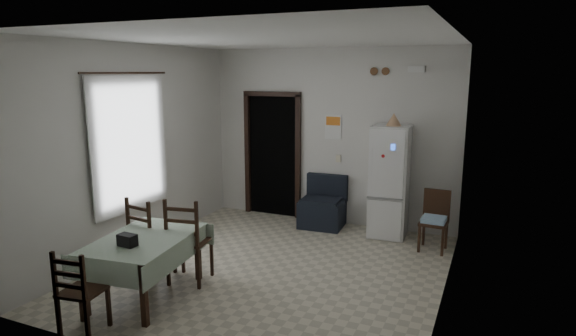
% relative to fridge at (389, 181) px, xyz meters
% --- Properties ---
extents(ground, '(4.50, 4.50, 0.00)m').
position_rel_fridge_xyz_m(ground, '(-1.07, -1.93, -0.86)').
color(ground, '#BDB49A').
rests_on(ground, ground).
extents(ceiling, '(4.20, 4.50, 0.02)m').
position_rel_fridge_xyz_m(ceiling, '(-1.07, -1.93, 2.04)').
color(ceiling, white).
rests_on(ceiling, ground).
extents(wall_back, '(4.20, 0.02, 2.90)m').
position_rel_fridge_xyz_m(wall_back, '(-1.07, 0.32, 0.59)').
color(wall_back, silver).
rests_on(wall_back, ground).
extents(wall_front, '(4.20, 0.02, 2.90)m').
position_rel_fridge_xyz_m(wall_front, '(-1.07, -4.18, 0.59)').
color(wall_front, silver).
rests_on(wall_front, ground).
extents(wall_left, '(0.02, 4.50, 2.90)m').
position_rel_fridge_xyz_m(wall_left, '(-3.17, -1.93, 0.59)').
color(wall_left, silver).
rests_on(wall_left, ground).
extents(wall_right, '(0.02, 4.50, 2.90)m').
position_rel_fridge_xyz_m(wall_right, '(1.03, -1.93, 0.59)').
color(wall_right, silver).
rests_on(wall_right, ground).
extents(doorway, '(1.06, 0.52, 2.22)m').
position_rel_fridge_xyz_m(doorway, '(-2.12, 0.52, 0.20)').
color(doorway, black).
rests_on(doorway, ground).
extents(window_recess, '(0.10, 1.20, 1.60)m').
position_rel_fridge_xyz_m(window_recess, '(-3.22, -2.13, 0.69)').
color(window_recess, silver).
rests_on(window_recess, ground).
extents(curtain, '(0.02, 1.45, 1.85)m').
position_rel_fridge_xyz_m(curtain, '(-3.11, -2.13, 0.69)').
color(curtain, silver).
rests_on(curtain, ground).
extents(curtain_rod, '(0.02, 1.60, 0.02)m').
position_rel_fridge_xyz_m(curtain_rod, '(-3.10, -2.13, 1.64)').
color(curtain_rod, black).
rests_on(curtain_rod, ground).
extents(calendar, '(0.28, 0.02, 0.40)m').
position_rel_fridge_xyz_m(calendar, '(-1.02, 0.31, 0.76)').
color(calendar, white).
rests_on(calendar, ground).
extents(calendar_image, '(0.24, 0.01, 0.14)m').
position_rel_fridge_xyz_m(calendar_image, '(-1.02, 0.30, 0.86)').
color(calendar_image, orange).
rests_on(calendar_image, ground).
extents(light_switch, '(0.08, 0.02, 0.12)m').
position_rel_fridge_xyz_m(light_switch, '(-0.92, 0.31, 0.24)').
color(light_switch, beige).
rests_on(light_switch, ground).
extents(vent_left, '(0.12, 0.03, 0.12)m').
position_rel_fridge_xyz_m(vent_left, '(-0.37, 0.30, 1.66)').
color(vent_left, brown).
rests_on(vent_left, ground).
extents(vent_right, '(0.12, 0.03, 0.12)m').
position_rel_fridge_xyz_m(vent_right, '(-0.19, 0.30, 1.66)').
color(vent_right, brown).
rests_on(vent_right, ground).
extents(emergency_light, '(0.25, 0.07, 0.09)m').
position_rel_fridge_xyz_m(emergency_light, '(0.28, 0.28, 1.69)').
color(emergency_light, white).
rests_on(emergency_light, ground).
extents(fridge, '(0.59, 0.59, 1.72)m').
position_rel_fridge_xyz_m(fridge, '(0.00, 0.00, 0.00)').
color(fridge, white).
rests_on(fridge, ground).
extents(tan_cone, '(0.25, 0.25, 0.19)m').
position_rel_fridge_xyz_m(tan_cone, '(0.03, -0.04, 0.96)').
color(tan_cone, tan).
rests_on(tan_cone, fridge).
extents(navy_seat, '(0.73, 0.71, 0.83)m').
position_rel_fridge_xyz_m(navy_seat, '(-1.09, -0.00, -0.45)').
color(navy_seat, black).
rests_on(navy_seat, ground).
extents(corner_chair, '(0.39, 0.39, 0.86)m').
position_rel_fridge_xyz_m(corner_chair, '(0.73, -0.40, -0.43)').
color(corner_chair, black).
rests_on(corner_chair, ground).
extents(dining_table, '(1.05, 1.45, 0.70)m').
position_rel_fridge_xyz_m(dining_table, '(-2.06, -3.18, -0.51)').
color(dining_table, '#93A68E').
rests_on(dining_table, ground).
extents(black_bag, '(0.20, 0.13, 0.13)m').
position_rel_fridge_xyz_m(black_bag, '(-2.04, -3.46, -0.09)').
color(black_bag, black).
rests_on(black_bag, dining_table).
extents(dining_chair_far_left, '(0.50, 0.50, 1.02)m').
position_rel_fridge_xyz_m(dining_chair_far_left, '(-2.38, -2.67, -0.35)').
color(dining_chair_far_left, black).
rests_on(dining_chair_far_left, ground).
extents(dining_chair_far_right, '(0.53, 0.53, 1.07)m').
position_rel_fridge_xyz_m(dining_chair_far_right, '(-1.85, -2.63, -0.33)').
color(dining_chair_far_right, black).
rests_on(dining_chair_far_right, ground).
extents(dining_chair_near_head, '(0.42, 0.42, 0.88)m').
position_rel_fridge_xyz_m(dining_chair_near_head, '(-2.11, -4.04, -0.42)').
color(dining_chair_near_head, black).
rests_on(dining_chair_near_head, ground).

